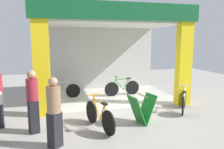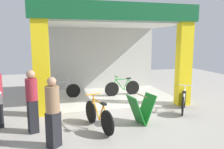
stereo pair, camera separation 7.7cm
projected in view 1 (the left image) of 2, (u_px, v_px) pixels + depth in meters
ground_plane at (118, 109)px, 8.12m from camera, size 19.48×19.48×0.00m
shop_facade at (106, 51)px, 9.62m from camera, size 5.94×3.98×3.77m
bicycle_inside_0 at (122, 88)px, 10.07m from camera, size 1.66×0.46×0.92m
bicycle_inside_1 at (62, 91)px, 9.56m from camera, size 1.57×0.43×0.86m
bicycle_parked_0 at (99, 116)px, 6.29m from camera, size 0.58×1.68×0.96m
bicycle_parked_1 at (184, 101)px, 7.88m from camera, size 0.98×1.36×0.90m
sandwich_board_sign at (142, 109)px, 6.68m from camera, size 0.84×0.69×0.90m
pedestrian_0 at (33, 101)px, 5.96m from camera, size 0.40×0.40×1.72m
pedestrian_2 at (54, 112)px, 5.14m from camera, size 0.46×0.46×1.68m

